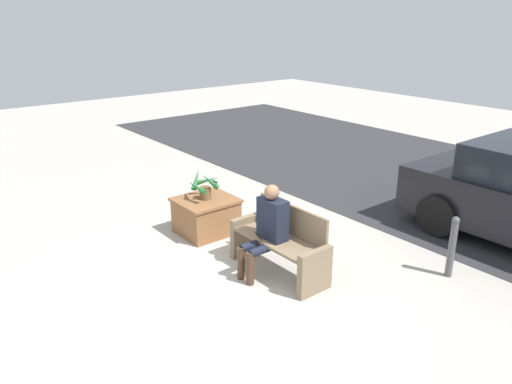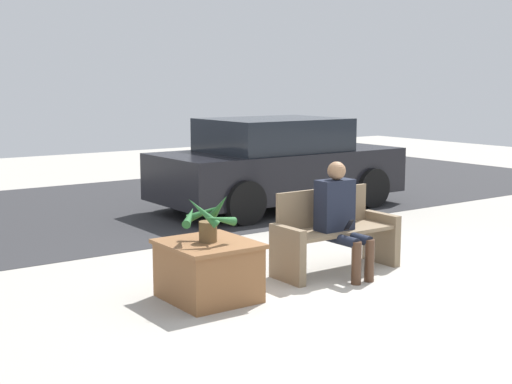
{
  "view_description": "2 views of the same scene",
  "coord_description": "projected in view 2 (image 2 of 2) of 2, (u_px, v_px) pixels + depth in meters",
  "views": [
    {
      "loc": [
        4.64,
        -3.1,
        3.29
      ],
      "look_at": [
        -0.46,
        0.97,
        0.93
      ],
      "focal_mm": 35.0,
      "sensor_mm": 36.0,
      "label": 1
    },
    {
      "loc": [
        -4.96,
        -4.86,
        2.07
      ],
      "look_at": [
        -0.78,
        1.01,
        0.95
      ],
      "focal_mm": 50.0,
      "sensor_mm": 36.0,
      "label": 2
    }
  ],
  "objects": [
    {
      "name": "road_surface",
      "position": [
        122.0,
        207.0,
        11.9
      ],
      "size": [
        20.0,
        6.0,
        0.01
      ],
      "primitive_type": "cube",
      "color": "#2D2D30",
      "rests_on": "ground_plane"
    },
    {
      "name": "planter_box",
      "position": [
        208.0,
        269.0,
        6.81
      ],
      "size": [
        0.81,
        0.87,
        0.56
      ],
      "color": "brown",
      "rests_on": "ground_plane"
    },
    {
      "name": "ground_plane",
      "position": [
        379.0,
        292.0,
        7.07
      ],
      "size": [
        30.0,
        30.0,
        0.0
      ],
      "primitive_type": "plane",
      "color": "#ADA89E"
    },
    {
      "name": "parked_car",
      "position": [
        277.0,
        164.0,
        11.73
      ],
      "size": [
        4.12,
        1.98,
        1.48
      ],
      "color": "black",
      "rests_on": "ground_plane"
    },
    {
      "name": "potted_plant",
      "position": [
        208.0,
        219.0,
        6.74
      ],
      "size": [
        0.53,
        0.53,
        0.48
      ],
      "color": "brown",
      "rests_on": "planter_box"
    },
    {
      "name": "bench",
      "position": [
        334.0,
        234.0,
        7.83
      ],
      "size": [
        1.46,
        0.52,
        0.9
      ],
      "color": "#7A664C",
      "rests_on": "ground_plane"
    },
    {
      "name": "bollard_post",
      "position": [
        336.0,
        199.0,
        10.0
      ],
      "size": [
        0.1,
        0.1,
        0.85
      ],
      "color": "#4C4C51",
      "rests_on": "ground_plane"
    },
    {
      "name": "person_seated",
      "position": [
        340.0,
        213.0,
        7.6
      ],
      "size": [
        0.41,
        0.61,
        1.23
      ],
      "color": "black",
      "rests_on": "ground_plane"
    }
  ]
}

